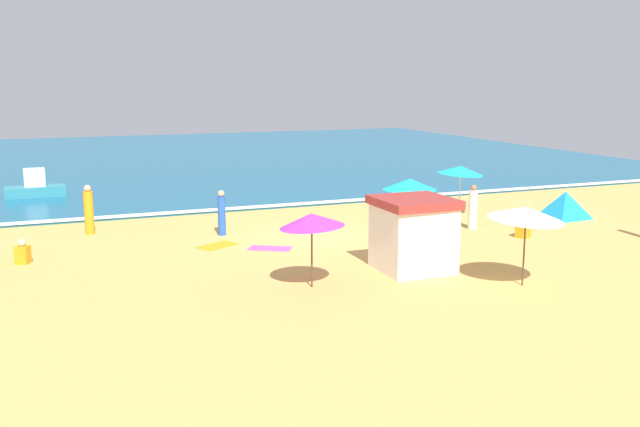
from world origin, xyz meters
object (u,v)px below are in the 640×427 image
Objects in this scene: beach_umbrella_1 at (526,213)px; beachgoer_3 at (523,229)px; beach_umbrella_4 at (312,220)px; small_boat_0 at (35,188)px; beachgoer_4 at (89,211)px; beach_umbrella_0 at (410,184)px; beach_tent at (565,205)px; beachgoer_0 at (222,213)px; beachgoer_2 at (473,208)px; beach_umbrella_3 at (461,170)px; lifeguard_cabana at (413,234)px; beachgoer_7 at (23,253)px.

beachgoer_3 is at bearing 52.37° from beach_umbrella_1.
beach_umbrella_4 reaches higher than small_boat_0.
beach_umbrella_1 is 1.57× the size of beachgoer_4.
beach_umbrella_0 reaches higher than small_boat_0.
beachgoer_0 is at bearing 171.87° from beach_tent.
beach_umbrella_1 is 7.83m from beachgoer_2.
lifeguard_cabana is at bearing -131.68° from beach_umbrella_3.
beachgoer_0 reaches higher than beach_tent.
small_boat_0 is (-15.96, 14.16, -0.29)m from beachgoer_2.
beach_umbrella_1 is 6.05m from beach_umbrella_4.
small_boat_0 is at bearing 101.23° from beachgoer_4.
beach_umbrella_4 reaches higher than beachgoer_0.
beachgoer_2 is at bearing -25.51° from beach_umbrella_0.
beach_umbrella_3 is 4.71m from beach_tent.
beach_umbrella_0 is (2.91, 5.53, 0.61)m from lifeguard_cabana.
lifeguard_cabana is 9.13m from beach_umbrella_3.
small_boat_0 is at bearing 88.17° from beachgoer_7.
lifeguard_cabana is 3.69m from beach_umbrella_4.
beach_umbrella_4 reaches higher than beachgoer_2.
beach_umbrella_3 is 0.95× the size of small_boat_0.
beach_tent is at bearing -23.70° from beach_umbrella_3.
beachgoer_4 is at bearing 58.47° from beachgoer_7.
beachgoer_7 is at bearing -91.83° from small_boat_0.
beach_umbrella_0 is at bearing 84.47° from beach_umbrella_1.
beach_umbrella_1 is at bearing -46.74° from beachgoer_4.
beach_umbrella_1 is 3.70× the size of beachgoer_7.
beach_umbrella_3 reaches higher than beachgoer_3.
beach_umbrella_3 reaches higher than beach_tent.
beach_umbrella_0 is 0.89× the size of beach_tent.
beachgoer_7 is at bearing -175.11° from beach_umbrella_3.
beach_tent is 14.56m from beachgoer_0.
beach_umbrella_3 is 12.09m from beach_umbrella_4.
small_boat_0 is at bearing 146.94° from beach_tent.
beach_umbrella_4 is at bearing -157.95° from beach_tent.
beach_tent is 19.49m from beachgoer_4.
beachgoer_0 is 9.78m from beachgoer_2.
beach_umbrella_0 is 12.37m from beachgoer_4.
beach_umbrella_0 is 7.40m from beachgoer_0.
beachgoer_7 is at bearing 149.24° from beach_umbrella_1.
beach_umbrella_1 is 1.04× the size of small_boat_0.
beach_umbrella_3 is at bearing 156.30° from beach_tent.
beach_umbrella_1 is (2.12, -2.64, 0.96)m from lifeguard_cabana.
beach_umbrella_3 is at bearing -8.75° from beachgoer_4.
beach_umbrella_3 is 3.39× the size of beachgoer_7.
beachgoer_4 reaches higher than small_boat_0.
beach_umbrella_1 reaches higher than beach_umbrella_4.
lifeguard_cabana is 6.28m from beach_umbrella_0.
beach_umbrella_3 is 1.08× the size of beach_tent.
beach_umbrella_1 is at bearing -113.19° from beachgoer_2.
beach_umbrella_1 is 3.87× the size of beachgoer_3.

